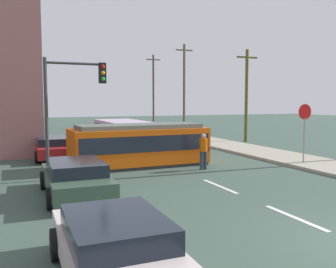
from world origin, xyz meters
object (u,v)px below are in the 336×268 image
at_px(parked_sedan_far, 52,147).
at_px(utility_pole_mid, 246,94).
at_px(stop_sign, 305,121).
at_px(traffic_light_mast, 71,95).
at_px(parked_sedan_mid, 75,177).
at_px(parked_sedan_near, 114,246).
at_px(utility_pole_far, 184,87).
at_px(city_bus, 123,133).
at_px(pedestrian_crossing, 204,149).
at_px(utility_pole_distant, 153,89).
at_px(streetcar_tram, 139,144).

relative_size(parked_sedan_far, utility_pole_mid, 0.63).
bearing_deg(stop_sign, traffic_light_mast, 174.77).
bearing_deg(parked_sedan_mid, parked_sedan_far, 89.93).
distance_m(parked_sedan_mid, parked_sedan_far, 8.66).
relative_size(parked_sedan_near, utility_pole_far, 0.46).
relative_size(city_bus, parked_sedan_mid, 1.27).
height_order(parked_sedan_far, utility_pole_far, utility_pole_far).
distance_m(pedestrian_crossing, utility_pole_far, 20.34).
relative_size(pedestrian_crossing, utility_pole_distant, 0.19).
distance_m(streetcar_tram, parked_sedan_far, 5.47).
relative_size(streetcar_tram, utility_pole_distant, 0.75).
relative_size(pedestrian_crossing, utility_pole_far, 0.19).
xyz_separation_m(city_bus, traffic_light_mast, (-4.26, -7.62, 2.30)).
xyz_separation_m(city_bus, utility_pole_far, (9.22, 10.61, 3.48)).
height_order(streetcar_tram, parked_sedan_near, streetcar_tram).
distance_m(traffic_light_mast, utility_pole_mid, 16.94).
relative_size(parked_sedan_near, utility_pole_distant, 0.45).
bearing_deg(traffic_light_mast, utility_pole_distant, 63.81).
bearing_deg(utility_pole_mid, streetcar_tram, -147.37).
bearing_deg(parked_sedan_far, utility_pole_distant, 57.71).
relative_size(traffic_light_mast, utility_pole_mid, 0.68).
bearing_deg(utility_pole_far, stop_sign, -96.99).
height_order(utility_pole_mid, utility_pole_distant, utility_pole_distant).
bearing_deg(parked_sedan_near, utility_pole_far, 62.85).
bearing_deg(utility_pole_far, utility_pole_mid, -84.16).
xyz_separation_m(parked_sedan_near, parked_sedan_mid, (0.23, 6.22, 0.00)).
bearing_deg(utility_pole_far, utility_pole_distant, 87.65).
bearing_deg(utility_pole_mid, pedestrian_crossing, -133.07).
relative_size(stop_sign, traffic_light_mast, 0.59).
xyz_separation_m(pedestrian_crossing, parked_sedan_far, (-6.19, 6.07, -0.32)).
height_order(parked_sedan_mid, utility_pole_far, utility_pole_far).
bearing_deg(utility_pole_distant, parked_sedan_mid, -114.53).
bearing_deg(stop_sign, utility_pole_distant, 84.59).
xyz_separation_m(parked_sedan_mid, utility_pole_far, (13.78, 21.11, 3.95)).
distance_m(parked_sedan_mid, traffic_light_mast, 4.01).
height_order(pedestrian_crossing, utility_pole_mid, utility_pole_mid).
relative_size(city_bus, utility_pole_mid, 0.81).
relative_size(pedestrian_crossing, utility_pole_mid, 0.23).
relative_size(parked_sedan_mid, utility_pole_far, 0.52).
relative_size(streetcar_tram, utility_pole_mid, 0.94).
bearing_deg(traffic_light_mast, stop_sign, -5.23).
height_order(stop_sign, utility_pole_mid, utility_pole_mid).
xyz_separation_m(traffic_light_mast, utility_pole_mid, (14.43, 8.86, 0.34)).
relative_size(utility_pole_mid, utility_pole_distant, 0.80).
distance_m(stop_sign, traffic_light_mast, 11.23).
relative_size(parked_sedan_mid, parked_sedan_far, 1.02).
distance_m(parked_sedan_far, utility_pole_distant, 26.85).
xyz_separation_m(streetcar_tram, parked_sedan_mid, (-3.76, -4.70, -0.43)).
relative_size(streetcar_tram, parked_sedan_far, 1.48).
height_order(pedestrian_crossing, parked_sedan_mid, pedestrian_crossing).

